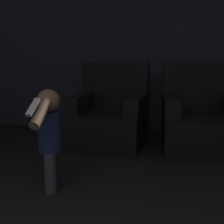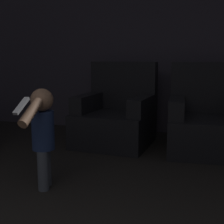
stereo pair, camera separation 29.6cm
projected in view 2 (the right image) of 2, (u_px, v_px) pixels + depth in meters
The scene contains 4 objects.
wall_back at pixel (155, 37), 4.19m from camera, with size 8.40×0.05×2.60m.
armchair_left at pixel (116, 117), 3.76m from camera, with size 0.89×0.90×0.98m.
armchair_right at pixel (207, 122), 3.45m from camera, with size 0.91×0.93×0.98m.
person_toddler at pixel (43, 130), 2.41m from camera, with size 0.18×0.54×0.80m.
Camera 2 is at (0.73, 0.22, 1.02)m, focal length 50.00 mm.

